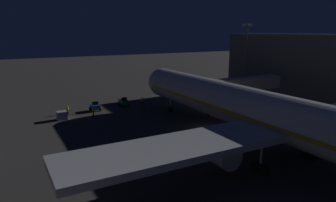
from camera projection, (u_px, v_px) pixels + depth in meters
ground_plane at (211, 131)px, 48.97m from camera, size 320.00×320.00×0.00m
airliner_at_gate at (273, 116)px, 37.35m from camera, size 52.19×63.59×19.82m
jet_bridge at (235, 85)px, 58.46m from camera, size 19.03×3.40×7.05m
apron_floodlight_mast at (246, 54)px, 76.06m from camera, size 2.90×0.50×17.37m
pushback_tug at (124, 102)px, 65.35m from camera, size 1.86×2.53×1.95m
baggage_tug_spare at (95, 107)px, 61.33m from camera, size 1.86×2.24×1.95m
baggage_container_mid_row at (62, 115)px, 55.26m from camera, size 1.74×1.61×1.51m
ground_crew_near_nose_gear at (93, 112)px, 56.62m from camera, size 0.40×0.40×1.72m
ground_crew_by_belt_loader at (68, 109)px, 58.86m from camera, size 0.40×0.40×1.71m
ground_crew_under_port_wing at (142, 101)px, 65.77m from camera, size 0.40×0.40×1.83m
traffic_cone_nose_port at (167, 104)px, 65.99m from camera, size 0.36×0.36×0.55m
traffic_cone_nose_starboard at (148, 106)px, 63.91m from camera, size 0.36×0.36×0.55m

